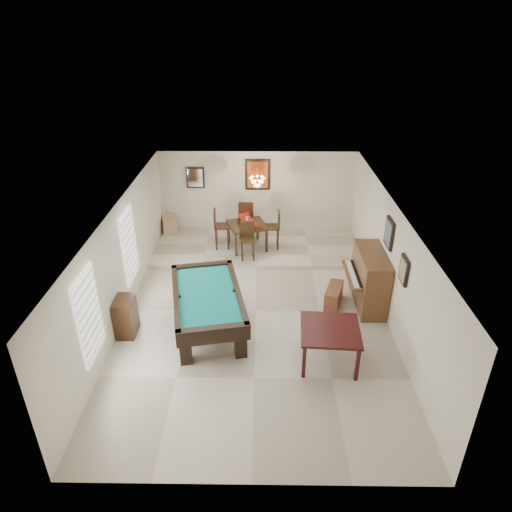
{
  "coord_description": "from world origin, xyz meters",
  "views": [
    {
      "loc": [
        0.12,
        -8.9,
        6.17
      ],
      "look_at": [
        0.0,
        0.6,
        1.15
      ],
      "focal_mm": 32.0,
      "sensor_mm": 36.0,
      "label": 1
    }
  ],
  "objects_px": {
    "dining_chair_north": "(246,218)",
    "flower_vase": "(247,216)",
    "chandelier": "(257,178)",
    "square_table": "(329,345)",
    "dining_chair_south": "(248,241)",
    "corner_bench": "(170,225)",
    "pool_table": "(208,311)",
    "upright_piano": "(363,279)",
    "dining_chair_east": "(272,230)",
    "dining_table": "(247,234)",
    "apothecary_chest": "(126,317)",
    "piano_bench": "(334,295)",
    "dining_chair_west": "(222,229)"
  },
  "relations": [
    {
      "from": "pool_table",
      "to": "corner_bench",
      "type": "distance_m",
      "value": 5.1
    },
    {
      "from": "upright_piano",
      "to": "dining_chair_east",
      "type": "distance_m",
      "value": 3.44
    },
    {
      "from": "pool_table",
      "to": "upright_piano",
      "type": "relative_size",
      "value": 1.64
    },
    {
      "from": "dining_chair_east",
      "to": "chandelier",
      "type": "bearing_deg",
      "value": -102.8
    },
    {
      "from": "upright_piano",
      "to": "flower_vase",
      "type": "distance_m",
      "value": 3.95
    },
    {
      "from": "dining_chair_north",
      "to": "chandelier",
      "type": "xyz_separation_m",
      "value": [
        0.34,
        -0.65,
        1.48
      ]
    },
    {
      "from": "dining_chair_south",
      "to": "corner_bench",
      "type": "bearing_deg",
      "value": 140.2
    },
    {
      "from": "corner_bench",
      "to": "chandelier",
      "type": "distance_m",
      "value": 3.44
    },
    {
      "from": "pool_table",
      "to": "upright_piano",
      "type": "xyz_separation_m",
      "value": [
        3.57,
        1.03,
        0.23
      ]
    },
    {
      "from": "piano_bench",
      "to": "corner_bench",
      "type": "relative_size",
      "value": 1.51
    },
    {
      "from": "square_table",
      "to": "flower_vase",
      "type": "bearing_deg",
      "value": 110.0
    },
    {
      "from": "piano_bench",
      "to": "dining_chair_west",
      "type": "height_order",
      "value": "dining_chair_west"
    },
    {
      "from": "piano_bench",
      "to": "dining_table",
      "type": "bearing_deg",
      "value": 127.91
    },
    {
      "from": "apothecary_chest",
      "to": "corner_bench",
      "type": "xyz_separation_m",
      "value": [
        0.04,
        5.03,
        -0.07
      ]
    },
    {
      "from": "dining_table",
      "to": "corner_bench",
      "type": "bearing_deg",
      "value": 156.96
    },
    {
      "from": "upright_piano",
      "to": "square_table",
      "type": "bearing_deg",
      "value": -116.54
    },
    {
      "from": "apothecary_chest",
      "to": "chandelier",
      "type": "distance_m",
      "value": 5.24
    },
    {
      "from": "piano_bench",
      "to": "corner_bench",
      "type": "distance_m",
      "value": 5.99
    },
    {
      "from": "flower_vase",
      "to": "dining_chair_east",
      "type": "height_order",
      "value": "dining_chair_east"
    },
    {
      "from": "pool_table",
      "to": "piano_bench",
      "type": "relative_size",
      "value": 3.22
    },
    {
      "from": "square_table",
      "to": "corner_bench",
      "type": "distance_m",
      "value": 7.24
    },
    {
      "from": "dining_chair_east",
      "to": "chandelier",
      "type": "relative_size",
      "value": 1.9
    },
    {
      "from": "flower_vase",
      "to": "corner_bench",
      "type": "xyz_separation_m",
      "value": [
        -2.45,
        1.04,
        -0.74
      ]
    },
    {
      "from": "dining_chair_east",
      "to": "square_table",
      "type": "bearing_deg",
      "value": 11.62
    },
    {
      "from": "flower_vase",
      "to": "dining_chair_south",
      "type": "distance_m",
      "value": 0.84
    },
    {
      "from": "dining_chair_south",
      "to": "dining_chair_east",
      "type": "height_order",
      "value": "dining_chair_east"
    },
    {
      "from": "dining_table",
      "to": "corner_bench",
      "type": "xyz_separation_m",
      "value": [
        -2.45,
        1.04,
        -0.18
      ]
    },
    {
      "from": "apothecary_chest",
      "to": "dining_chair_south",
      "type": "relative_size",
      "value": 0.83
    },
    {
      "from": "chandelier",
      "to": "apothecary_chest",
      "type": "bearing_deg",
      "value": -124.29
    },
    {
      "from": "dining_chair_south",
      "to": "chandelier",
      "type": "bearing_deg",
      "value": 67.38
    },
    {
      "from": "flower_vase",
      "to": "corner_bench",
      "type": "distance_m",
      "value": 2.77
    },
    {
      "from": "apothecary_chest",
      "to": "dining_table",
      "type": "bearing_deg",
      "value": 58.01
    },
    {
      "from": "dining_chair_south",
      "to": "dining_table",
      "type": "bearing_deg",
      "value": 87.94
    },
    {
      "from": "piano_bench",
      "to": "dining_table",
      "type": "distance_m",
      "value": 3.53
    },
    {
      "from": "dining_table",
      "to": "apothecary_chest",
      "type": "bearing_deg",
      "value": -121.99
    },
    {
      "from": "upright_piano",
      "to": "piano_bench",
      "type": "xyz_separation_m",
      "value": [
        -0.66,
        -0.03,
        -0.44
      ]
    },
    {
      "from": "dining_chair_south",
      "to": "dining_chair_north",
      "type": "relative_size",
      "value": 0.89
    },
    {
      "from": "upright_piano",
      "to": "apothecary_chest",
      "type": "distance_m",
      "value": 5.46
    },
    {
      "from": "pool_table",
      "to": "chandelier",
      "type": "distance_m",
      "value": 4.36
    },
    {
      "from": "chandelier",
      "to": "upright_piano",
      "type": "bearing_deg",
      "value": -48.15
    },
    {
      "from": "corner_bench",
      "to": "chandelier",
      "type": "xyz_separation_m",
      "value": [
        2.74,
        -0.96,
        1.83
      ]
    },
    {
      "from": "piano_bench",
      "to": "dining_table",
      "type": "height_order",
      "value": "dining_table"
    },
    {
      "from": "dining_chair_north",
      "to": "flower_vase",
      "type": "bearing_deg",
      "value": 95.29
    },
    {
      "from": "upright_piano",
      "to": "chandelier",
      "type": "height_order",
      "value": "chandelier"
    },
    {
      "from": "piano_bench",
      "to": "dining_chair_south",
      "type": "relative_size",
      "value": 0.77
    },
    {
      "from": "apothecary_chest",
      "to": "dining_table",
      "type": "xyz_separation_m",
      "value": [
        2.49,
        3.99,
        0.11
      ]
    },
    {
      "from": "square_table",
      "to": "upright_piano",
      "type": "distance_m",
      "value": 2.37
    },
    {
      "from": "dining_chair_west",
      "to": "chandelier",
      "type": "xyz_separation_m",
      "value": [
        1.02,
        0.09,
        1.5
      ]
    },
    {
      "from": "chandelier",
      "to": "square_table",
      "type": "bearing_deg",
      "value": -73.35
    },
    {
      "from": "dining_chair_south",
      "to": "dining_chair_north",
      "type": "bearing_deg",
      "value": 88.46
    }
  ]
}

